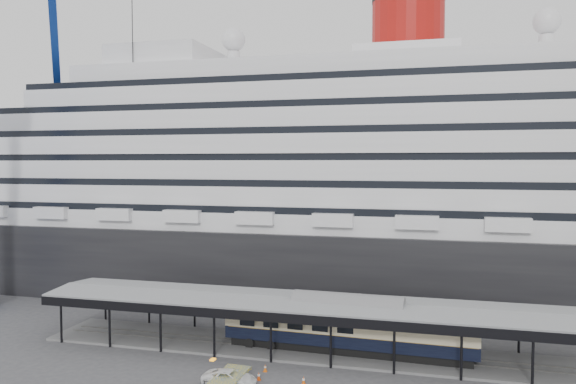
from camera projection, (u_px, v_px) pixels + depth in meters
The scene contains 8 objects.
ground at pixel (298, 368), 51.80m from camera, with size 200.00×200.00×0.00m, color #3E3E41.
cruise_ship at pixel (351, 167), 81.72m from camera, with size 130.00×30.00×43.90m.
platform_canopy at pixel (310, 328), 56.50m from camera, with size 56.00×9.18×5.30m.
port_truck at pixel (230, 378), 47.73m from camera, with size 2.17×4.72×1.31m, color white.
pullman_carriage at pixel (348, 325), 55.49m from camera, with size 25.02×4.16×24.47m.
traffic_cone_left at pixel (265, 368), 50.99m from camera, with size 0.36×0.36×0.68m.
traffic_cone_mid at pixel (259, 376), 49.00m from camera, with size 0.43×0.43×0.72m.
traffic_cone_right at pixel (304, 380), 47.96m from camera, with size 0.41×0.41×0.77m.
Camera 1 is at (12.10, -49.42, 19.00)m, focal length 35.00 mm.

